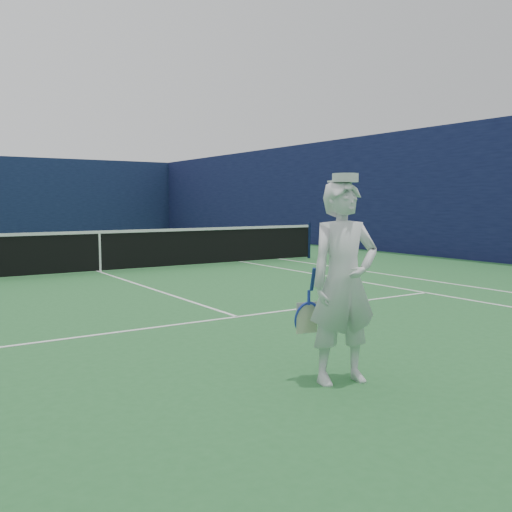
# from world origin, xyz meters

# --- Properties ---
(ground) EXTENTS (80.00, 80.00, 0.00)m
(ground) POSITION_xyz_m (0.00, 0.00, 0.00)
(ground) COLOR #266530
(ground) RESTS_ON ground
(court_markings) EXTENTS (11.03, 23.83, 0.01)m
(court_markings) POSITION_xyz_m (0.00, 0.00, 0.00)
(court_markings) COLOR white
(court_markings) RESTS_ON ground
(windscreen_fence) EXTENTS (20.12, 36.12, 4.00)m
(windscreen_fence) POSITION_xyz_m (0.00, 0.00, 2.00)
(windscreen_fence) COLOR #0F183A
(windscreen_fence) RESTS_ON ground
(tennis_net) EXTENTS (12.88, 0.09, 1.07)m
(tennis_net) POSITION_xyz_m (0.00, 0.00, 0.55)
(tennis_net) COLOR #141E4C
(tennis_net) RESTS_ON ground
(tennis_player) EXTENTS (0.77, 0.62, 1.96)m
(tennis_player) POSITION_xyz_m (-0.74, -9.53, 0.96)
(tennis_player) COLOR white
(tennis_player) RESTS_ON ground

